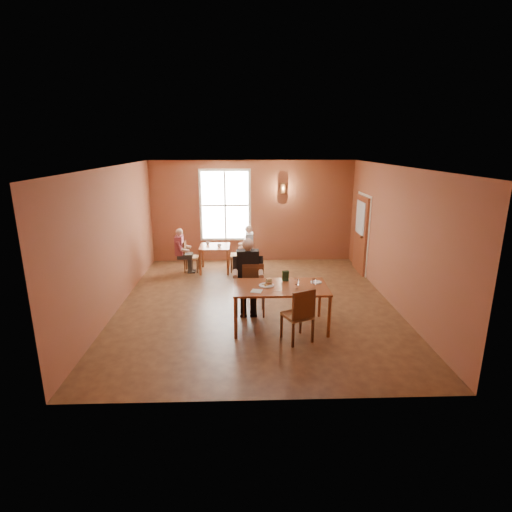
{
  "coord_description": "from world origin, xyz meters",
  "views": [
    {
      "loc": [
        -0.29,
        -8.3,
        3.43
      ],
      "look_at": [
        0.0,
        0.2,
        1.05
      ],
      "focal_mm": 28.0,
      "sensor_mm": 36.0,
      "label": 1
    }
  ],
  "objects_px": {
    "diner_white": "(239,250)",
    "diner_maroon": "(190,251)",
    "diner_main": "(253,280)",
    "chair_diner_white": "(238,254)",
    "chair_diner_maroon": "(191,256)",
    "chair_empty": "(297,314)",
    "main_table": "(280,307)",
    "second_table": "(215,259)",
    "chair_diner_main": "(253,291)"
  },
  "relations": [
    {
      "from": "chair_diner_white",
      "to": "diner_maroon",
      "type": "distance_m",
      "value": 1.34
    },
    {
      "from": "diner_main",
      "to": "chair_diner_main",
      "type": "bearing_deg",
      "value": -90.0
    },
    {
      "from": "main_table",
      "to": "second_table",
      "type": "xyz_separation_m",
      "value": [
        -1.49,
        3.61,
        -0.06
      ]
    },
    {
      "from": "main_table",
      "to": "chair_diner_maroon",
      "type": "relative_size",
      "value": 2.08
    },
    {
      "from": "diner_main",
      "to": "diner_maroon",
      "type": "xyz_separation_m",
      "value": [
        -1.67,
        2.99,
        -0.15
      ]
    },
    {
      "from": "chair_diner_white",
      "to": "chair_diner_maroon",
      "type": "relative_size",
      "value": 1.11
    },
    {
      "from": "second_table",
      "to": "chair_diner_white",
      "type": "xyz_separation_m",
      "value": [
        0.65,
        0.0,
        0.11
      ]
    },
    {
      "from": "diner_main",
      "to": "chair_diner_white",
      "type": "bearing_deg",
      "value": -83.5
    },
    {
      "from": "diner_main",
      "to": "chair_empty",
      "type": "height_order",
      "value": "diner_main"
    },
    {
      "from": "main_table",
      "to": "diner_main",
      "type": "xyz_separation_m",
      "value": [
        -0.5,
        0.62,
        0.33
      ]
    },
    {
      "from": "second_table",
      "to": "diner_white",
      "type": "bearing_deg",
      "value": 0.0
    },
    {
      "from": "diner_white",
      "to": "chair_diner_maroon",
      "type": "height_order",
      "value": "diner_white"
    },
    {
      "from": "second_table",
      "to": "chair_diner_maroon",
      "type": "height_order",
      "value": "chair_diner_maroon"
    },
    {
      "from": "main_table",
      "to": "chair_diner_white",
      "type": "height_order",
      "value": "chair_diner_white"
    },
    {
      "from": "diner_main",
      "to": "chair_empty",
      "type": "bearing_deg",
      "value": 122.74
    },
    {
      "from": "chair_diner_white",
      "to": "diner_maroon",
      "type": "xyz_separation_m",
      "value": [
        -1.33,
        0.0,
        0.12
      ]
    },
    {
      "from": "diner_maroon",
      "to": "diner_white",
      "type": "bearing_deg",
      "value": 90.0
    },
    {
      "from": "chair_diner_maroon",
      "to": "diner_maroon",
      "type": "height_order",
      "value": "diner_maroon"
    },
    {
      "from": "chair_diner_main",
      "to": "chair_diner_maroon",
      "type": "xyz_separation_m",
      "value": [
        -1.64,
        2.96,
        -0.08
      ]
    },
    {
      "from": "chair_empty",
      "to": "diner_white",
      "type": "bearing_deg",
      "value": 80.29
    },
    {
      "from": "second_table",
      "to": "diner_white",
      "type": "xyz_separation_m",
      "value": [
        0.68,
        0.0,
        0.25
      ]
    },
    {
      "from": "chair_diner_white",
      "to": "diner_maroon",
      "type": "height_order",
      "value": "diner_maroon"
    },
    {
      "from": "main_table",
      "to": "chair_diner_maroon",
      "type": "distance_m",
      "value": 4.2
    },
    {
      "from": "diner_main",
      "to": "diner_maroon",
      "type": "height_order",
      "value": "diner_main"
    },
    {
      "from": "chair_diner_main",
      "to": "diner_maroon",
      "type": "relative_size",
      "value": 0.85
    },
    {
      "from": "second_table",
      "to": "diner_maroon",
      "type": "relative_size",
      "value": 0.69
    },
    {
      "from": "diner_main",
      "to": "diner_white",
      "type": "distance_m",
      "value": 3.01
    },
    {
      "from": "chair_diner_main",
      "to": "chair_diner_maroon",
      "type": "relative_size",
      "value": 1.19
    },
    {
      "from": "second_table",
      "to": "chair_diner_maroon",
      "type": "xyz_separation_m",
      "value": [
        -0.65,
        0.0,
        0.07
      ]
    },
    {
      "from": "diner_white",
      "to": "diner_maroon",
      "type": "height_order",
      "value": "diner_white"
    },
    {
      "from": "main_table",
      "to": "chair_diner_white",
      "type": "relative_size",
      "value": 1.88
    },
    {
      "from": "chair_diner_maroon",
      "to": "diner_maroon",
      "type": "bearing_deg",
      "value": -90.0
    },
    {
      "from": "chair_diner_main",
      "to": "diner_white",
      "type": "xyz_separation_m",
      "value": [
        -0.31,
        2.96,
        0.11
      ]
    },
    {
      "from": "main_table",
      "to": "chair_diner_main",
      "type": "xyz_separation_m",
      "value": [
        -0.5,
        0.65,
        0.09
      ]
    },
    {
      "from": "second_table",
      "to": "chair_diner_maroon",
      "type": "relative_size",
      "value": 0.96
    },
    {
      "from": "second_table",
      "to": "diner_maroon",
      "type": "xyz_separation_m",
      "value": [
        -0.68,
        0.0,
        0.24
      ]
    },
    {
      "from": "chair_empty",
      "to": "diner_white",
      "type": "xyz_separation_m",
      "value": [
        -1.07,
        4.17,
        0.11
      ]
    },
    {
      "from": "chair_diner_white",
      "to": "diner_white",
      "type": "bearing_deg",
      "value": -90.0
    },
    {
      "from": "chair_empty",
      "to": "diner_main",
      "type": "bearing_deg",
      "value": 98.69
    },
    {
      "from": "diner_main",
      "to": "main_table",
      "type": "bearing_deg",
      "value": 128.88
    },
    {
      "from": "main_table",
      "to": "chair_diner_white",
      "type": "distance_m",
      "value": 3.71
    },
    {
      "from": "diner_main",
      "to": "chair_empty",
      "type": "relative_size",
      "value": 1.48
    },
    {
      "from": "chair_empty",
      "to": "chair_diner_white",
      "type": "distance_m",
      "value": 4.31
    },
    {
      "from": "chair_diner_white",
      "to": "chair_empty",
      "type": "bearing_deg",
      "value": -165.27
    },
    {
      "from": "second_table",
      "to": "diner_maroon",
      "type": "bearing_deg",
      "value": 180.0
    },
    {
      "from": "chair_diner_white",
      "to": "chair_diner_maroon",
      "type": "height_order",
      "value": "chair_diner_white"
    },
    {
      "from": "diner_main",
      "to": "chair_empty",
      "type": "xyz_separation_m",
      "value": [
        0.75,
        -1.17,
        -0.24
      ]
    },
    {
      "from": "chair_diner_main",
      "to": "diner_maroon",
      "type": "distance_m",
      "value": 3.4
    },
    {
      "from": "chair_empty",
      "to": "main_table",
      "type": "bearing_deg",
      "value": 90.63
    },
    {
      "from": "main_table",
      "to": "diner_main",
      "type": "relative_size",
      "value": 1.19
    }
  ]
}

